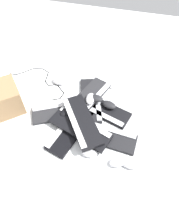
# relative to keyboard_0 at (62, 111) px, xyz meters

# --- Properties ---
(ground_plane) EXTENTS (3.20, 3.20, 0.00)m
(ground_plane) POSITION_rel_keyboard_0_xyz_m (-0.13, -0.04, -0.01)
(ground_plane) COLOR white
(keyboard_0) EXTENTS (0.46, 0.33, 0.03)m
(keyboard_0) POSITION_rel_keyboard_0_xyz_m (0.00, 0.00, 0.00)
(keyboard_0) COLOR #232326
(keyboard_0) RESTS_ON ground
(keyboard_1) EXTENTS (0.27, 0.46, 0.03)m
(keyboard_1) POSITION_rel_keyboard_0_xyz_m (-0.11, 0.13, 0.00)
(keyboard_1) COLOR black
(keyboard_1) RESTS_ON ground
(keyboard_2) EXTENTS (0.45, 0.19, 0.03)m
(keyboard_2) POSITION_rel_keyboard_0_xyz_m (-0.35, 0.13, 0.00)
(keyboard_2) COLOR black
(keyboard_2) RESTS_ON ground
(keyboard_3) EXTENTS (0.46, 0.28, 0.03)m
(keyboard_3) POSITION_rel_keyboard_0_xyz_m (-0.28, -0.09, 0.00)
(keyboard_3) COLOR black
(keyboard_3) RESTS_ON ground
(keyboard_4) EXTENTS (0.27, 0.46, 0.03)m
(keyboard_4) POSITION_rel_keyboard_0_xyz_m (-0.18, -0.16, 0.00)
(keyboard_4) COLOR black
(keyboard_4) RESTS_ON ground
(keyboard_5) EXTENTS (0.46, 0.29, 0.03)m
(keyboard_5) POSITION_rel_keyboard_0_xyz_m (-0.18, 0.13, 0.03)
(keyboard_5) COLOR black
(keyboard_5) RESTS_ON keyboard_1
(keyboard_6) EXTENTS (0.38, 0.45, 0.03)m
(keyboard_6) POSITION_rel_keyboard_0_xyz_m (-0.18, 0.08, 0.06)
(keyboard_6) COLOR black
(keyboard_6) RESTS_ON keyboard_5
(keyboard_7) EXTENTS (0.30, 0.46, 0.03)m
(keyboard_7) POSITION_rel_keyboard_0_xyz_m (-0.16, -0.14, 0.03)
(keyboard_7) COLOR #232326
(keyboard_7) RESTS_ON keyboard_4
(mouse_0) EXTENTS (0.12, 0.10, 0.04)m
(mouse_0) POSITION_rel_keyboard_0_xyz_m (-0.33, -0.12, 0.04)
(mouse_0) COLOR black
(mouse_0) RESTS_ON keyboard_3
(mouse_1) EXTENTS (0.11, 0.13, 0.04)m
(mouse_1) POSITION_rel_keyboard_0_xyz_m (-0.04, 0.02, 0.04)
(mouse_1) COLOR black
(mouse_1) RESTS_ON keyboard_0
(mouse_2) EXTENTS (0.07, 0.11, 0.04)m
(mouse_2) POSITION_rel_keyboard_0_xyz_m (-0.19, -0.12, 0.07)
(mouse_2) COLOR #B7B7BC
(mouse_2) RESTS_ON keyboard_7
(mouse_3) EXTENTS (0.13, 0.10, 0.04)m
(mouse_3) POSITION_rel_keyboard_0_xyz_m (0.13, -0.28, 0.01)
(mouse_3) COLOR #B7B7BC
(mouse_3) RESTS_ON ground
(mouse_4) EXTENTS (0.11, 0.07, 0.04)m
(mouse_4) POSITION_rel_keyboard_0_xyz_m (-0.28, 0.28, 0.01)
(mouse_4) COLOR #B7B7BC
(mouse_4) RESTS_ON ground
(mouse_5) EXTENTS (0.11, 0.07, 0.04)m
(mouse_5) POSITION_rel_keyboard_0_xyz_m (-0.55, 0.29, 0.01)
(mouse_5) COLOR #B7B7BC
(mouse_5) RESTS_ON ground
(mouse_6) EXTENTS (0.11, 0.07, 0.04)m
(mouse_6) POSITION_rel_keyboard_0_xyz_m (-0.23, -0.13, 0.07)
(mouse_6) COLOR black
(mouse_6) RESTS_ON keyboard_7
(mouse_7) EXTENTS (0.13, 0.11, 0.04)m
(mouse_7) POSITION_rel_keyboard_0_xyz_m (-0.47, 0.30, 0.01)
(mouse_7) COLOR #B7B7BC
(mouse_7) RESTS_ON ground
(cable_0) EXTENTS (0.54, 0.33, 0.01)m
(cable_0) POSITION_rel_keyboard_0_xyz_m (0.27, -0.29, -0.01)
(cable_0) COLOR black
(cable_0) RESTS_ON ground
(cable_1) EXTENTS (0.19, 0.32, 0.01)m
(cable_1) POSITION_rel_keyboard_0_xyz_m (-0.18, -0.22, -0.01)
(cable_1) COLOR black
(cable_1) RESTS_ON ground
(cardboard_box) EXTENTS (0.32, 0.32, 0.21)m
(cardboard_box) POSITION_rel_keyboard_0_xyz_m (0.41, 0.06, 0.09)
(cardboard_box) COLOR olive
(cardboard_box) RESTS_ON ground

